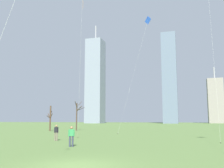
{
  "coord_description": "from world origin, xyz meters",
  "views": [
    {
      "loc": [
        4.98,
        -11.26,
        2.14
      ],
      "look_at": [
        0.0,
        6.0,
        4.68
      ],
      "focal_mm": 40.7,
      "sensor_mm": 36.0,
      "label": 1
    }
  ],
  "objects_px": {
    "bare_tree_leftmost": "(50,117)",
    "bystander_watching_nearby": "(71,135)",
    "distant_kite_low_near_trees_blue": "(146,28)",
    "distant_kite_drifting_right_orange": "(82,11)",
    "bystander_strolling_midfield": "(56,132)",
    "bare_tree_center": "(77,114)"
  },
  "relations": [
    {
      "from": "distant_kite_drifting_right_orange",
      "to": "bare_tree_leftmost",
      "type": "height_order",
      "value": "distant_kite_drifting_right_orange"
    },
    {
      "from": "distant_kite_low_near_trees_blue",
      "to": "distant_kite_drifting_right_orange",
      "type": "bearing_deg",
      "value": -123.23
    },
    {
      "from": "bystander_watching_nearby",
      "to": "distant_kite_drifting_right_orange",
      "type": "xyz_separation_m",
      "value": [
        -2.71,
        7.97,
        14.31
      ]
    },
    {
      "from": "bystander_watching_nearby",
      "to": "distant_kite_low_near_trees_blue",
      "type": "relative_size",
      "value": 0.09
    },
    {
      "from": "bystander_strolling_midfield",
      "to": "distant_kite_low_near_trees_blue",
      "type": "xyz_separation_m",
      "value": [
        7.67,
        12.68,
        14.96
      ]
    },
    {
      "from": "bare_tree_leftmost",
      "to": "bare_tree_center",
      "type": "xyz_separation_m",
      "value": [
        4.07,
        3.54,
        0.63
      ]
    },
    {
      "from": "distant_kite_drifting_right_orange",
      "to": "bare_tree_center",
      "type": "bearing_deg",
      "value": 114.73
    },
    {
      "from": "bystander_watching_nearby",
      "to": "bare_tree_leftmost",
      "type": "bearing_deg",
      "value": 122.93
    },
    {
      "from": "distant_kite_low_near_trees_blue",
      "to": "bare_tree_leftmost",
      "type": "xyz_separation_m",
      "value": [
        -20.01,
        7.65,
        -13.28
      ]
    },
    {
      "from": "bystander_watching_nearby",
      "to": "bare_tree_center",
      "type": "relative_size",
      "value": 0.27
    },
    {
      "from": "bystander_strolling_midfield",
      "to": "distant_kite_drifting_right_orange",
      "type": "relative_size",
      "value": 0.09
    },
    {
      "from": "bare_tree_leftmost",
      "to": "bare_tree_center",
      "type": "relative_size",
      "value": 0.82
    },
    {
      "from": "bare_tree_leftmost",
      "to": "distant_kite_low_near_trees_blue",
      "type": "bearing_deg",
      "value": -20.93
    },
    {
      "from": "bare_tree_leftmost",
      "to": "bystander_strolling_midfield",
      "type": "bearing_deg",
      "value": -58.74
    },
    {
      "from": "bystander_strolling_midfield",
      "to": "distant_kite_drifting_right_orange",
      "type": "distance_m",
      "value": 14.68
    },
    {
      "from": "distant_kite_low_near_trees_blue",
      "to": "bystander_watching_nearby",
      "type": "bearing_deg",
      "value": -101.62
    },
    {
      "from": "distant_kite_drifting_right_orange",
      "to": "bare_tree_leftmost",
      "type": "relative_size",
      "value": 3.61
    },
    {
      "from": "bystander_strolling_midfield",
      "to": "bare_tree_leftmost",
      "type": "distance_m",
      "value": 23.84
    },
    {
      "from": "bare_tree_center",
      "to": "bystander_strolling_midfield",
      "type": "bearing_deg",
      "value": -70.89
    },
    {
      "from": "bystander_watching_nearby",
      "to": "bare_tree_leftmost",
      "type": "xyz_separation_m",
      "value": [
        -16.38,
        25.29,
        1.68
      ]
    },
    {
      "from": "bare_tree_center",
      "to": "distant_kite_low_near_trees_blue",
      "type": "bearing_deg",
      "value": -35.07
    },
    {
      "from": "bare_tree_leftmost",
      "to": "bystander_watching_nearby",
      "type": "bearing_deg",
      "value": -57.07
    }
  ]
}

